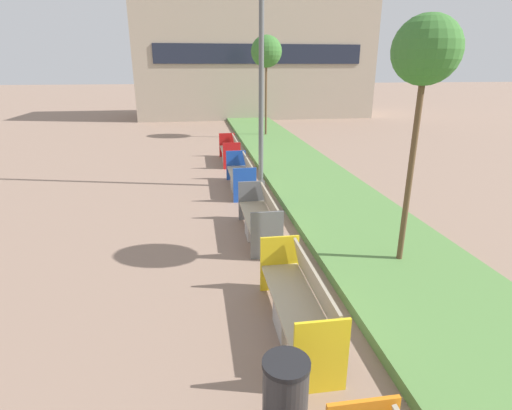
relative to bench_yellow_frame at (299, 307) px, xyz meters
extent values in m
cube|color=#568442|center=(2.26, 4.60, -0.28)|extent=(2.80, 120.00, 0.18)
cube|color=tan|center=(3.06, 25.35, 3.45)|extent=(16.01, 5.67, 7.64)
cube|color=#1E2333|center=(3.06, 22.47, 3.83)|extent=(13.45, 0.08, 1.20)
cube|color=#ADA8A0|center=(-0.04, 0.00, -0.16)|extent=(0.52, 0.60, 0.42)
cube|color=#BCAD8E|center=(-0.04, 0.00, 0.07)|extent=(0.58, 2.17, 0.05)
cube|color=#BCAD8E|center=(0.23, 0.00, 0.33)|extent=(0.14, 2.09, 0.48)
cube|color=yellow|center=(-0.04, -1.11, 0.10)|extent=(0.62, 0.04, 0.94)
cube|color=yellow|center=(-0.04, 1.11, 0.10)|extent=(0.62, 0.04, 0.94)
cube|color=#ADA8A0|center=(-0.04, 3.28, -0.16)|extent=(0.52, 0.60, 0.42)
cube|color=#BCAD8E|center=(-0.04, 3.28, 0.07)|extent=(0.58, 2.03, 0.05)
cube|color=#BCAD8E|center=(0.23, 3.28, 0.33)|extent=(0.14, 1.94, 0.48)
cube|color=slate|center=(-0.04, 2.24, 0.10)|extent=(0.62, 0.04, 0.94)
cube|color=slate|center=(-0.04, 4.31, 0.10)|extent=(0.62, 0.04, 0.94)
cube|color=#ADA8A0|center=(-0.04, 6.75, -0.16)|extent=(0.52, 0.60, 0.42)
cube|color=#BCAD8E|center=(-0.04, 6.75, 0.07)|extent=(0.58, 2.25, 0.05)
cube|color=#BCAD8E|center=(0.23, 6.75, 0.33)|extent=(0.14, 2.16, 0.48)
cube|color=blue|center=(-0.04, 5.60, 0.10)|extent=(0.62, 0.04, 0.94)
cube|color=blue|center=(-0.04, 7.90, 0.10)|extent=(0.62, 0.04, 0.94)
cube|color=#ADA8A0|center=(-0.04, 10.36, -0.16)|extent=(0.52, 0.60, 0.42)
cube|color=#BCAD8E|center=(-0.04, 10.36, 0.07)|extent=(0.58, 2.07, 0.05)
cube|color=#BCAD8E|center=(0.23, 10.36, 0.33)|extent=(0.14, 1.98, 0.48)
cube|color=red|center=(-0.04, 9.31, 0.10)|extent=(0.62, 0.04, 0.94)
cube|color=red|center=(-0.04, 11.42, 0.10)|extent=(0.62, 0.04, 0.94)
cylinder|color=#2D2D30|center=(-0.56, -1.64, 0.07)|extent=(0.43, 0.43, 0.88)
cylinder|color=black|center=(-0.56, -1.64, 0.54)|extent=(0.45, 0.45, 0.05)
cylinder|color=#56595B|center=(0.61, 6.94, 3.39)|extent=(0.14, 0.14, 7.52)
cylinder|color=brown|center=(2.27, 1.53, 1.33)|extent=(0.10, 0.10, 3.41)
sphere|color=#38702D|center=(2.27, 1.53, 3.32)|extent=(1.06, 1.06, 1.06)
cylinder|color=brown|center=(2.27, 15.57, 1.49)|extent=(0.10, 0.10, 3.72)
sphere|color=#38702D|center=(2.27, 15.57, 3.76)|extent=(1.49, 1.49, 1.49)
camera|label=1|loc=(-1.27, -4.51, 3.09)|focal=28.00mm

